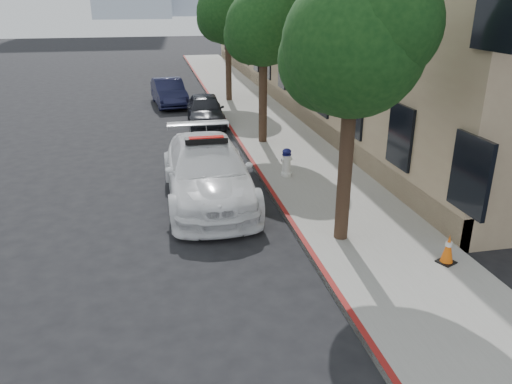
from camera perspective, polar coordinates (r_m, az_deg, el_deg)
The scene contains 11 objects.
ground at distance 12.49m, azimuth -6.30°, elevation -2.92°, with size 120.00×120.00×0.00m, color black.
sidewalk at distance 22.41m, azimuth 0.30°, elevation 8.47°, with size 3.20×50.00×0.15m, color gray.
curb_strip at distance 22.15m, azimuth -3.64°, elevation 8.27°, with size 0.12×50.00×0.15m, color maroon.
tree_near at distance 10.15m, azimuth 11.30°, elevation 16.21°, with size 2.92×2.82×5.62m.
tree_mid at distance 17.79m, azimuth 0.94°, elevation 18.37°, with size 2.77×2.64×5.43m.
tree_far at distance 25.64m, azimuth -3.22°, elevation 19.82°, with size 3.10×3.00×5.81m.
police_car at distance 13.31m, azimuth -5.55°, elevation 2.37°, with size 2.27×5.50×1.74m.
parked_car_mid at distance 21.52m, azimuth -5.81°, elevation 9.35°, with size 1.51×3.76×1.28m, color black.
parked_car_far at distance 25.73m, azimuth -9.93°, elevation 11.17°, with size 1.37×3.94×1.30m, color #151634.
fire_hydrant at distance 14.75m, azimuth 3.51°, elevation 3.39°, with size 0.36×0.32×0.84m.
traffic_cone at distance 10.68m, azimuth 21.10°, elevation -6.11°, with size 0.42×0.42×0.61m.
Camera 1 is at (-0.96, -11.34, 5.15)m, focal length 35.00 mm.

